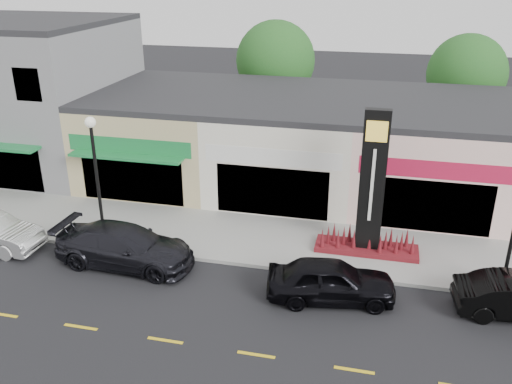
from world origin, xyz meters
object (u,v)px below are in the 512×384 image
lamp_west_near (96,168)px  pylon_sign (370,204)px  car_black_sedan (331,280)px  car_dark_sedan (125,246)px

lamp_west_near → pylon_sign: 11.19m
pylon_sign → car_black_sedan: size_ratio=1.32×
lamp_west_near → car_black_sedan: (9.90, -1.95, -2.70)m
pylon_sign → lamp_west_near: bearing=-171.2°
car_dark_sedan → lamp_west_near: bearing=53.1°
lamp_west_near → car_dark_sedan: (1.68, -1.37, -2.66)m
lamp_west_near → car_dark_sedan: lamp_west_near is taller
lamp_west_near → pylon_sign: pylon_sign is taller
car_black_sedan → pylon_sign: bearing=-26.5°
lamp_west_near → car_dark_sedan: bearing=-39.3°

